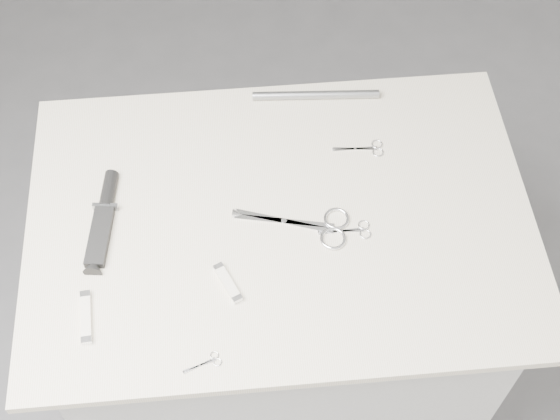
{
  "coord_description": "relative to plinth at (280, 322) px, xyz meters",
  "views": [
    {
      "loc": [
        -0.08,
        -0.85,
        2.2
      ],
      "look_at": [
        0.0,
        0.02,
        0.92
      ],
      "focal_mm": 50.0,
      "sensor_mm": 36.0,
      "label": 1
    }
  ],
  "objects": [
    {
      "name": "plinth",
      "position": [
        0.0,
        0.0,
        0.0
      ],
      "size": [
        0.9,
        0.6,
        0.9
      ],
      "primitive_type": "cube",
      "color": "#B8B8B6",
      "rests_on": "ground"
    },
    {
      "name": "metal_rail",
      "position": [
        0.11,
        0.31,
        0.48
      ],
      "size": [
        0.28,
        0.04,
        0.02
      ],
      "primitive_type": "cylinder",
      "rotation": [
        0.0,
        1.57,
        -0.07
      ],
      "color": "gray",
      "rests_on": "display_board"
    },
    {
      "name": "large_shears",
      "position": [
        0.07,
        -0.03,
        0.47
      ],
      "size": [
        0.23,
        0.12,
        0.01
      ],
      "rotation": [
        0.0,
        0.0,
        -0.27
      ],
      "color": "silver",
      "rests_on": "display_board"
    },
    {
      "name": "embroidery_scissors_b",
      "position": [
        0.2,
        0.15,
        0.47
      ],
      "size": [
        0.11,
        0.05,
        0.0
      ],
      "rotation": [
        0.0,
        0.0,
        -0.06
      ],
      "color": "silver",
      "rests_on": "display_board"
    },
    {
      "name": "tiny_scissors",
      "position": [
        -0.16,
        -0.3,
        0.47
      ],
      "size": [
        0.07,
        0.04,
        0.0
      ],
      "rotation": [
        0.0,
        0.0,
        0.34
      ],
      "color": "silver",
      "rests_on": "display_board"
    },
    {
      "name": "ground",
      "position": [
        0.0,
        0.0,
        -0.46
      ],
      "size": [
        4.0,
        4.0,
        0.01
      ],
      "primitive_type": "cube",
      "color": "slate",
      "rests_on": "ground"
    },
    {
      "name": "embroidery_scissors_a",
      "position": [
        0.14,
        -0.05,
        0.47
      ],
      "size": [
        0.1,
        0.04,
        0.0
      ],
      "rotation": [
        0.0,
        0.0,
        -0.01
      ],
      "color": "silver",
      "rests_on": "display_board"
    },
    {
      "name": "sheathed_knife",
      "position": [
        -0.35,
        0.03,
        0.48
      ],
      "size": [
        0.06,
        0.22,
        0.03
      ],
      "rotation": [
        0.0,
        0.0,
        1.44
      ],
      "color": "black",
      "rests_on": "display_board"
    },
    {
      "name": "pocket_knife_a",
      "position": [
        -0.37,
        -0.19,
        0.48
      ],
      "size": [
        0.03,
        0.11,
        0.01
      ],
      "rotation": [
        0.0,
        0.0,
        1.64
      ],
      "color": "white",
      "rests_on": "display_board"
    },
    {
      "name": "pocket_knife_b",
      "position": [
        -0.11,
        -0.14,
        0.48
      ],
      "size": [
        0.05,
        0.09,
        0.01
      ],
      "rotation": [
        0.0,
        0.0,
        1.99
      ],
      "color": "white",
      "rests_on": "display_board"
    },
    {
      "name": "display_board",
      "position": [
        0.0,
        0.0,
        0.46
      ],
      "size": [
        1.0,
        0.7,
        0.02
      ],
      "primitive_type": "cube",
      "color": "beige",
      "rests_on": "plinth"
    }
  ]
}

